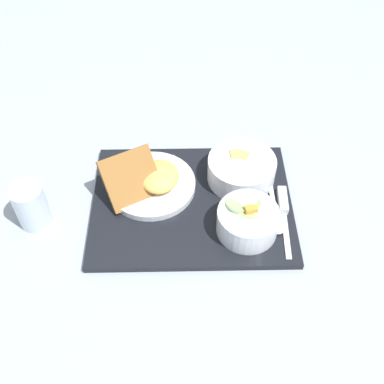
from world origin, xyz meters
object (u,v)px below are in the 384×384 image
at_px(knife, 283,205).
at_px(spoon, 275,214).
at_px(plate_main, 150,181).
at_px(glass_water, 32,207).
at_px(bowl_salad, 248,220).
at_px(bowl_soup, 242,168).

xyz_separation_m(knife, spoon, (0.02, 0.02, -0.00)).
height_order(plate_main, glass_water, plate_main).
height_order(bowl_salad, spoon, bowl_salad).
bearing_deg(bowl_soup, plate_main, 4.49).
distance_m(bowl_soup, glass_water, 0.43).
bearing_deg(plate_main, bowl_soup, -175.51).
xyz_separation_m(bowl_soup, plate_main, (0.19, 0.01, -0.01)).
height_order(bowl_salad, glass_water, glass_water).
bearing_deg(glass_water, bowl_salad, 171.58).
bearing_deg(bowl_soup, bowl_salad, 87.09).
relative_size(plate_main, knife, 1.16).
relative_size(bowl_salad, bowl_soup, 0.84).
xyz_separation_m(bowl_salad, spoon, (-0.06, -0.03, -0.03)).
bearing_deg(knife, glass_water, -85.55).
bearing_deg(spoon, bowl_soup, -149.94).
relative_size(bowl_salad, knife, 0.70).
xyz_separation_m(plate_main, spoon, (-0.24, 0.09, -0.01)).
distance_m(bowl_salad, bowl_soup, 0.14).
distance_m(bowl_soup, knife, 0.12).
bearing_deg(spoon, glass_water, -90.93).
height_order(bowl_soup, spoon, bowl_soup).
relative_size(bowl_soup, glass_water, 1.48).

